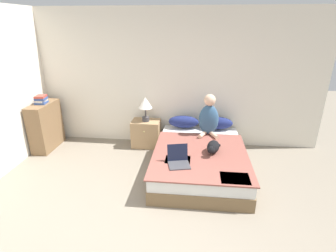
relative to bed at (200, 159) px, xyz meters
The scene contains 11 objects.
wall_back 1.67m from the bed, 121.87° to the left, with size 5.83×0.05×2.55m.
bed is the anchor object (origin of this frame).
pillow_near 0.98m from the bed, 109.86° to the left, with size 0.58×0.23×0.23m.
pillow_far 0.98m from the bed, 70.14° to the left, with size 0.58×0.23×0.23m.
person_sitting 0.81m from the bed, 77.06° to the left, with size 0.36×0.35×0.73m.
cat_tabby 0.38m from the bed, 35.12° to the right, with size 0.26×0.47×0.19m.
laptop_open 0.67m from the bed, 120.11° to the right, with size 0.36×0.36×0.26m.
nightstand 1.33m from the bed, 141.46° to the left, with size 0.53×0.39×0.52m.
table_lamp 1.47m from the bed, 141.88° to the left, with size 0.26×0.26×0.47m.
bookshelf 2.97m from the bed, 169.38° to the left, with size 0.30×0.74×0.89m.
book_stack_top 3.06m from the bed, 169.42° to the left, with size 0.21×0.24×0.15m.
Camera 1 is at (0.57, -1.77, 2.26)m, focal length 28.00 mm.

